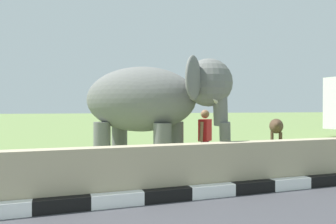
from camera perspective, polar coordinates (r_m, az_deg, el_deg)
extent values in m
cube|color=white|center=(5.72, -27.73, -15.35)|extent=(0.90, 0.20, 0.24)
cube|color=black|center=(5.66, -18.35, -15.49)|extent=(0.90, 0.20, 0.24)
cube|color=white|center=(5.74, -8.99, -15.25)|extent=(0.90, 0.20, 0.24)
cube|color=black|center=(5.95, -0.13, -14.65)|extent=(0.90, 0.20, 0.24)
cube|color=white|center=(6.29, 7.90, -13.82)|extent=(0.90, 0.20, 0.24)
cube|color=black|center=(6.73, 14.94, -12.87)|extent=(0.90, 0.20, 0.24)
cube|color=white|center=(7.25, 21.00, -11.90)|extent=(0.90, 0.20, 0.24)
cube|color=black|center=(7.85, 26.14, -10.96)|extent=(0.90, 0.20, 0.24)
cube|color=tan|center=(6.17, -0.14, -10.47)|extent=(28.00, 0.36, 1.00)
cylinder|color=slate|center=(8.57, 1.31, -6.21)|extent=(0.44, 0.44, 1.34)
cylinder|color=slate|center=(7.73, -1.00, -6.95)|extent=(0.44, 0.44, 1.34)
cylinder|color=slate|center=(9.28, -8.64, -5.68)|extent=(0.44, 0.44, 1.34)
cylinder|color=slate|center=(8.52, -11.69, -6.25)|extent=(0.44, 0.44, 1.34)
ellipsoid|color=slate|center=(8.43, -5.18, 2.29)|extent=(3.40, 3.22, 1.70)
sphere|color=slate|center=(7.80, 7.24, 5.23)|extent=(1.16, 1.16, 1.16)
ellipsoid|color=#D84C8C|center=(7.75, 9.34, 6.37)|extent=(0.69, 0.72, 0.44)
ellipsoid|color=slate|center=(8.59, 7.58, 5.14)|extent=(0.76, 0.84, 1.00)
ellipsoid|color=slate|center=(7.09, 4.55, 6.10)|extent=(0.76, 0.84, 1.00)
cylinder|color=slate|center=(7.71, 9.33, 1.19)|extent=(0.57, 0.59, 0.99)
cylinder|color=slate|center=(7.72, 10.16, -4.76)|extent=(0.42, 0.43, 0.82)
cone|color=beige|center=(8.00, 9.34, 1.89)|extent=(0.47, 0.52, 0.22)
cone|color=beige|center=(7.45, 8.44, 1.98)|extent=(0.47, 0.52, 0.22)
cylinder|color=navy|center=(8.77, 6.85, -7.76)|extent=(0.15, 0.15, 0.82)
cylinder|color=navy|center=(8.58, 6.39, -7.94)|extent=(0.15, 0.15, 0.82)
cube|color=red|center=(8.60, 6.63, -3.23)|extent=(0.45, 0.45, 0.58)
cylinder|color=#9E7251|center=(8.84, 7.22, -3.31)|extent=(0.15, 0.15, 0.53)
cylinder|color=#9E7251|center=(8.36, 6.00, -3.54)|extent=(0.18, 0.18, 0.53)
sphere|color=#9E7251|center=(8.58, 6.63, -0.36)|extent=(0.23, 0.23, 0.23)
cylinder|color=#473323|center=(14.75, 19.51, -4.71)|extent=(0.12, 0.12, 0.65)
cylinder|color=#473323|center=(14.74, 18.10, -4.70)|extent=(0.12, 0.12, 0.65)
cylinder|color=#473323|center=(15.64, 19.37, -4.40)|extent=(0.12, 0.12, 0.65)
cylinder|color=#473323|center=(15.63, 18.04, -4.40)|extent=(0.12, 0.12, 0.65)
ellipsoid|color=#473323|center=(15.15, 18.76, -2.39)|extent=(1.37, 1.57, 0.66)
ellipsoid|color=#473323|center=(14.22, 18.87, -2.18)|extent=(0.45, 0.48, 0.32)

